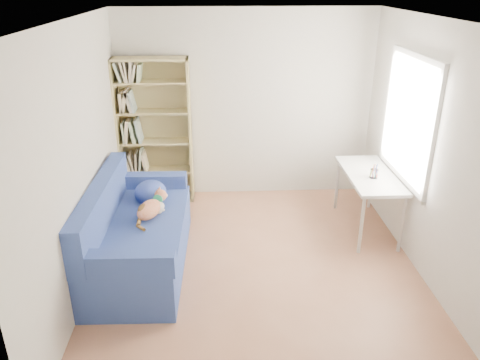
% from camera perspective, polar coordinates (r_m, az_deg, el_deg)
% --- Properties ---
extents(ground, '(4.00, 4.00, 0.00)m').
position_cam_1_polar(ground, '(5.25, 2.03, -10.60)').
color(ground, '#965F43').
rests_on(ground, ground).
extents(room_shell, '(3.54, 4.04, 2.62)m').
position_cam_1_polar(room_shell, '(4.58, 3.53, 6.87)').
color(room_shell, silver).
rests_on(room_shell, ground).
extents(sofa, '(0.99, 1.99, 0.98)m').
position_cam_1_polar(sofa, '(5.25, -12.52, -6.52)').
color(sofa, navy).
rests_on(sofa, ground).
extents(bookshelf, '(1.00, 0.31, 2.00)m').
position_cam_1_polar(bookshelf, '(6.54, -10.30, 5.09)').
color(bookshelf, tan).
rests_on(bookshelf, ground).
extents(desk, '(0.57, 1.24, 0.75)m').
position_cam_1_polar(desk, '(5.92, 15.52, 0.12)').
color(desk, white).
rests_on(desk, ground).
extents(pen_cup, '(0.09, 0.09, 0.18)m').
position_cam_1_polar(pen_cup, '(5.76, 16.02, 0.88)').
color(pen_cup, white).
rests_on(pen_cup, desk).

